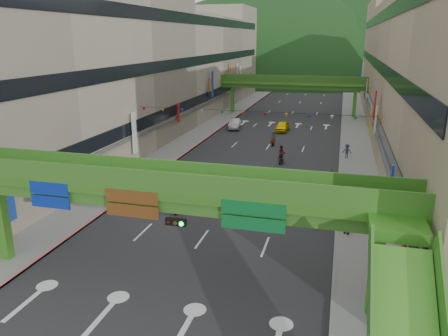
{
  "coord_description": "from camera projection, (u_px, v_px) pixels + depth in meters",
  "views": [
    {
      "loc": [
        8.76,
        -14.53,
        13.57
      ],
      "look_at": [
        0.0,
        18.0,
        3.5
      ],
      "focal_mm": 35.0,
      "sensor_mm": 36.0,
      "label": 1
    }
  ],
  "objects": [
    {
      "name": "scooter_rider_near",
      "position": [
        178.0,
        202.0,
        35.07
      ],
      "size": [
        0.6,
        1.6,
        1.9
      ],
      "color": "black",
      "rests_on": "ground"
    },
    {
      "name": "building_row_right",
      "position": [
        423.0,
        70.0,
        58.35
      ],
      "size": [
        12.8,
        95.0,
        19.0
      ],
      "color": "gray",
      "rests_on": "ground"
    },
    {
      "name": "road_slab",
      "position": [
        279.0,
        132.0,
        65.77
      ],
      "size": [
        18.0,
        140.0,
        0.02
      ],
      "primitive_type": "cube",
      "color": "#28282B",
      "rests_on": "ground"
    },
    {
      "name": "overpass_far",
      "position": [
        292.0,
        85.0,
        78.1
      ],
      "size": [
        28.0,
        2.2,
        7.1
      ],
      "color": "#4C9E2D",
      "rests_on": "ground"
    },
    {
      "name": "scooter_rider_mid",
      "position": [
        282.0,
        154.0,
        48.78
      ],
      "size": [
        0.95,
        1.59,
        2.1
      ],
      "color": "black",
      "rests_on": "ground"
    },
    {
      "name": "hill_right",
      "position": [
        384.0,
        72.0,
        179.82
      ],
      "size": [
        208.0,
        176.0,
        128.0
      ],
      "primitive_type": "ellipsoid",
      "color": "#1C4419",
      "rests_on": "ground"
    },
    {
      "name": "scooter_rider_left",
      "position": [
        134.0,
        193.0,
        36.56
      ],
      "size": [
        1.12,
        1.58,
        2.14
      ],
      "color": "gray",
      "rests_on": "ground"
    },
    {
      "name": "parked_scooter_row",
      "position": [
        323.0,
        194.0,
        38.08
      ],
      "size": [
        1.6,
        11.58,
        1.08
      ],
      "color": "black",
      "rests_on": "ground"
    },
    {
      "name": "car_silver",
      "position": [
        235.0,
        124.0,
        67.65
      ],
      "size": [
        2.36,
        4.88,
        1.54
      ],
      "primitive_type": "imported",
      "rotation": [
        0.0,
        0.0,
        0.16
      ],
      "color": "#A6A4AC",
      "rests_on": "ground"
    },
    {
      "name": "hill_left",
      "position": [
        281.0,
        74.0,
        171.27
      ],
      "size": [
        168.0,
        140.0,
        112.0
      ],
      "primitive_type": "ellipsoid",
      "color": "#1C4419",
      "rests_on": "ground"
    },
    {
      "name": "sidewalk_right",
      "position": [
        355.0,
        135.0,
        63.01
      ],
      "size": [
        4.0,
        140.0,
        0.15
      ],
      "primitive_type": "cube",
      "color": "gray",
      "rests_on": "ground"
    },
    {
      "name": "pedestrian_blue",
      "position": [
        347.0,
        152.0,
        50.64
      ],
      "size": [
        0.77,
        0.5,
        1.63
      ],
      "primitive_type": "imported",
      "rotation": [
        0.0,
        0.0,
        3.12
      ],
      "color": "#28364D",
      "rests_on": "ground"
    },
    {
      "name": "sidewalk_left",
      "position": [
        209.0,
        127.0,
        68.49
      ],
      "size": [
        4.0,
        140.0,
        0.15
      ],
      "primitive_type": "cube",
      "color": "gray",
      "rests_on": "ground"
    },
    {
      "name": "pedestrian_red",
      "position": [
        393.0,
        283.0,
        23.64
      ],
      "size": [
        0.81,
        0.64,
        1.63
      ],
      "primitive_type": "imported",
      "rotation": [
        0.0,
        0.0,
        0.03
      ],
      "color": "maroon",
      "rests_on": "ground"
    },
    {
      "name": "curb_right",
      "position": [
        341.0,
        134.0,
        63.48
      ],
      "size": [
        0.2,
        140.0,
        0.18
      ],
      "primitive_type": "cube",
      "color": "gray",
      "rests_on": "ground"
    },
    {
      "name": "curb_left",
      "position": [
        221.0,
        128.0,
        68.01
      ],
      "size": [
        0.2,
        140.0,
        0.18
      ],
      "primitive_type": "cube",
      "color": "#CC5959",
      "rests_on": "ground"
    },
    {
      "name": "building_row_left",
      "position": [
        160.0,
        65.0,
        67.78
      ],
      "size": [
        12.8,
        95.0,
        19.0
      ],
      "color": "#9E937F",
      "rests_on": "ground"
    },
    {
      "name": "overpass_near",
      "position": [
        178.0,
        205.0,
        22.77
      ],
      "size": [
        28.0,
        12.27,
        7.1
      ],
      "color": "#4C9E2D",
      "rests_on": "ground"
    },
    {
      "name": "bunting_string",
      "position": [
        254.0,
        114.0,
        45.56
      ],
      "size": [
        26.0,
        0.36,
        0.47
      ],
      "color": "black",
      "rests_on": "ground"
    },
    {
      "name": "car_yellow",
      "position": [
        282.0,
        126.0,
        65.76
      ],
      "size": [
        1.94,
        4.49,
        1.51
      ],
      "primitive_type": "imported",
      "rotation": [
        0.0,
        0.0,
        -0.04
      ],
      "color": "#F8D900",
      "rests_on": "ground"
    },
    {
      "name": "pedestrian_dark",
      "position": [
        347.0,
        224.0,
        31.02
      ],
      "size": [
        1.09,
        0.76,
        1.72
      ],
      "primitive_type": "imported",
      "rotation": [
        0.0,
        0.0,
        -0.38
      ],
      "color": "black",
      "rests_on": "ground"
    },
    {
      "name": "scooter_rider_far",
      "position": [
        273.0,
        138.0,
        57.18
      ],
      "size": [
        0.76,
        1.6,
        1.84
      ],
      "color": "#741A00",
      "rests_on": "ground"
    }
  ]
}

